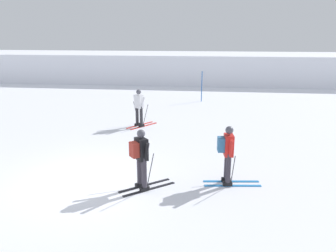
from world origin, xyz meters
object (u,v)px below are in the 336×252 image
Objects in this scene: trail_marker_pole at (202,86)px; skier_black at (141,157)px; skier_red at (227,152)px; skier_white at (139,107)px.

skier_black is at bearing -96.51° from trail_marker_pole.
trail_marker_pole is (-0.93, 11.66, -0.02)m from skier_red.
skier_black and skier_red have the same top height.
trail_marker_pole is (1.40, 12.27, -0.02)m from skier_black.
skier_white is at bearing 122.94° from skier_red.
skier_black is 1.00× the size of skier_white.
skier_black and skier_white have the same top height.
skier_white is (-1.30, 6.20, -0.04)m from skier_black.
skier_white is at bearing 101.81° from skier_black.
skier_white is 1.00× the size of skier_red.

